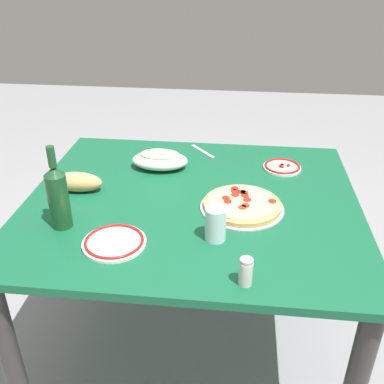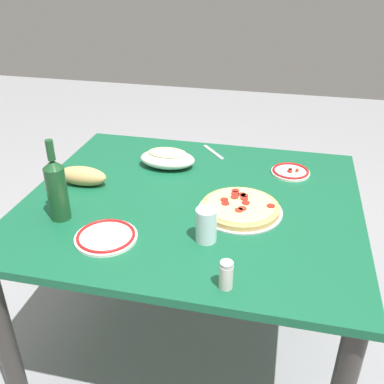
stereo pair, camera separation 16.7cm
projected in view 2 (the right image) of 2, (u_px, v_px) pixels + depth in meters
name	position (u px, v px, depth m)	size (l,w,h in m)	color
ground_plane	(192.00, 338.00, 2.05)	(8.00, 8.00, 0.00)	gray
dining_table	(192.00, 223.00, 1.74)	(1.25, 1.09, 0.75)	#145938
pepperoni_pizza	(240.00, 208.00, 1.60)	(0.31, 0.31, 0.03)	#B7B7BC
baked_pasta_dish	(167.00, 158.00, 1.91)	(0.24, 0.15, 0.08)	white
wine_bottle	(57.00, 188.00, 1.51)	(0.07, 0.07, 0.30)	#194723
water_glass	(206.00, 225.00, 1.42)	(0.07, 0.07, 0.12)	silver
side_plate_near	(291.00, 172.00, 1.87)	(0.16, 0.16, 0.02)	white
side_plate_far	(106.00, 237.00, 1.45)	(0.21, 0.21, 0.02)	white
bread_loaf	(83.00, 176.00, 1.77)	(0.20, 0.08, 0.08)	tan
spice_shaker	(226.00, 275.00, 1.23)	(0.04, 0.04, 0.09)	silver
fork_left	(214.00, 152.00, 2.06)	(0.17, 0.02, 0.01)	#B7B7BC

